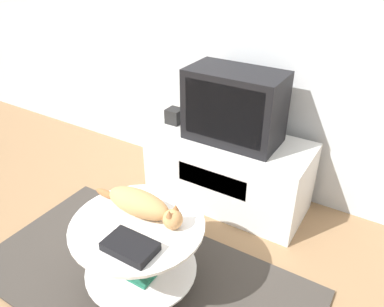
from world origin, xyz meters
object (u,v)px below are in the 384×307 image
object	(u,v)px
tv	(234,106)
speaker	(174,116)
dvd_box	(130,246)
cat	(142,204)

from	to	relation	value
tv	speaker	xyz separation A→B (m)	(-0.51, 0.01, -0.20)
dvd_box	cat	bearing A→B (deg)	116.10
tv	speaker	distance (m)	0.54
tv	cat	xyz separation A→B (m)	(-0.08, -0.95, -0.25)
cat	speaker	bearing A→B (deg)	115.10
dvd_box	tv	bearing A→B (deg)	92.17
tv	dvd_box	distance (m)	1.24
tv	dvd_box	world-z (taller)	tv
tv	dvd_box	bearing A→B (deg)	-87.83
speaker	dvd_box	xyz separation A→B (m)	(0.55, -1.21, -0.09)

